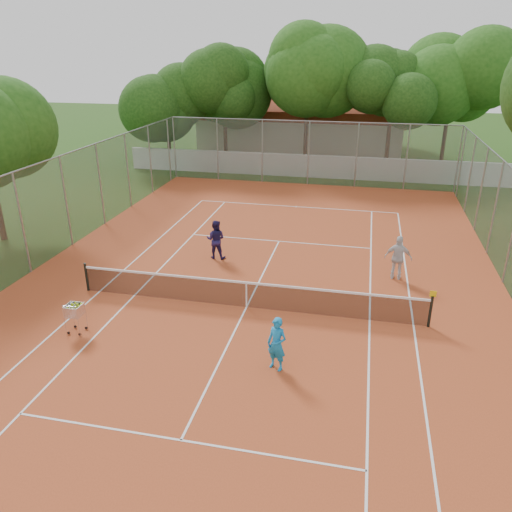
% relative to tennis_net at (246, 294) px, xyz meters
% --- Properties ---
extents(ground, '(120.00, 120.00, 0.00)m').
position_rel_tennis_net_xyz_m(ground, '(0.00, 0.00, -0.51)').
color(ground, '#1D3B10').
rests_on(ground, ground).
extents(court_pad, '(18.00, 34.00, 0.02)m').
position_rel_tennis_net_xyz_m(court_pad, '(0.00, 0.00, -0.50)').
color(court_pad, '#AE4721').
rests_on(court_pad, ground).
extents(court_lines, '(10.98, 23.78, 0.01)m').
position_rel_tennis_net_xyz_m(court_lines, '(0.00, 0.00, -0.49)').
color(court_lines, white).
rests_on(court_lines, court_pad).
extents(tennis_net, '(11.88, 0.10, 0.98)m').
position_rel_tennis_net_xyz_m(tennis_net, '(0.00, 0.00, 0.00)').
color(tennis_net, black).
rests_on(tennis_net, court_pad).
extents(perimeter_fence, '(18.00, 34.00, 4.00)m').
position_rel_tennis_net_xyz_m(perimeter_fence, '(0.00, 0.00, 1.49)').
color(perimeter_fence, slate).
rests_on(perimeter_fence, ground).
extents(boundary_wall, '(26.00, 0.30, 1.50)m').
position_rel_tennis_net_xyz_m(boundary_wall, '(0.00, 19.00, 0.24)').
color(boundary_wall, silver).
rests_on(boundary_wall, ground).
extents(clubhouse, '(16.40, 9.00, 4.40)m').
position_rel_tennis_net_xyz_m(clubhouse, '(-2.00, 29.00, 1.69)').
color(clubhouse, beige).
rests_on(clubhouse, ground).
extents(tropical_trees, '(29.00, 19.00, 10.00)m').
position_rel_tennis_net_xyz_m(tropical_trees, '(0.00, 22.00, 4.49)').
color(tropical_trees, '#15380E').
rests_on(tropical_trees, ground).
extents(player_near, '(0.67, 0.56, 1.56)m').
position_rel_tennis_net_xyz_m(player_near, '(1.62, -3.23, 0.29)').
color(player_near, '#1782C6').
rests_on(player_near, court_pad).
extents(player_far_left, '(0.82, 0.65, 1.65)m').
position_rel_tennis_net_xyz_m(player_far_left, '(-2.25, 3.94, 0.34)').
color(player_far_left, '#201849').
rests_on(player_far_left, court_pad).
extents(player_far_right, '(1.05, 0.51, 1.73)m').
position_rel_tennis_net_xyz_m(player_far_right, '(5.06, 3.45, 0.37)').
color(player_far_right, silver).
rests_on(player_far_right, court_pad).
extents(ball_hopper, '(0.54, 0.54, 1.04)m').
position_rel_tennis_net_xyz_m(ball_hopper, '(-4.77, -2.69, 0.03)').
color(ball_hopper, silver).
rests_on(ball_hopper, court_pad).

